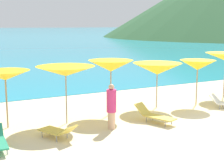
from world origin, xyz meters
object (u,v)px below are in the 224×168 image
(umbrella_5, at_px, (198,65))
(beachgoer_1, at_px, (111,106))
(lounge_chair_6, at_px, (154,115))
(lounge_chair_9, at_px, (58,131))
(umbrella_1, at_px, (5,75))
(umbrella_3, at_px, (111,66))
(umbrella_4, at_px, (157,69))
(umbrella_2, at_px, (66,71))

(umbrella_5, bearing_deg, beachgoer_1, -164.56)
(lounge_chair_6, relative_size, lounge_chair_9, 1.16)
(umbrella_1, distance_m, beachgoer_1, 4.09)
(umbrella_3, relative_size, lounge_chair_6, 1.30)
(umbrella_3, height_order, beachgoer_1, umbrella_3)
(lounge_chair_6, bearing_deg, umbrella_3, 94.49)
(lounge_chair_6, distance_m, beachgoer_1, 2.00)
(umbrella_1, xyz_separation_m, beachgoer_1, (3.40, -1.98, -1.11))
(umbrella_3, xyz_separation_m, beachgoer_1, (-1.00, -1.96, -1.22))
(umbrella_5, bearing_deg, lounge_chair_6, -156.43)
(lounge_chair_9, xyz_separation_m, beachgoer_1, (2.14, 0.15, 0.60))
(umbrella_1, bearing_deg, lounge_chair_6, -20.83)
(umbrella_5, bearing_deg, umbrella_4, 167.54)
(umbrella_1, bearing_deg, umbrella_2, -12.94)
(beachgoer_1, bearing_deg, umbrella_4, -116.28)
(umbrella_1, distance_m, lounge_chair_6, 5.93)
(umbrella_2, relative_size, lounge_chair_6, 1.33)
(umbrella_2, bearing_deg, lounge_chair_9, -119.38)
(umbrella_1, relative_size, umbrella_4, 0.89)
(umbrella_2, relative_size, lounge_chair_9, 1.54)
(umbrella_4, height_order, lounge_chair_9, umbrella_4)
(lounge_chair_6, xyz_separation_m, beachgoer_1, (-1.91, 0.04, 0.58))
(umbrella_1, xyz_separation_m, umbrella_3, (4.40, -0.02, 0.11))
(umbrella_1, distance_m, umbrella_3, 4.41)
(umbrella_5, height_order, beachgoer_1, umbrella_5)
(umbrella_2, xyz_separation_m, lounge_chair_9, (-0.92, -1.63, -1.79))
(umbrella_1, xyz_separation_m, umbrella_4, (6.83, -0.02, -0.16))
(umbrella_2, distance_m, umbrella_3, 2.28)
(lounge_chair_9, bearing_deg, umbrella_1, -83.62)
(umbrella_1, xyz_separation_m, lounge_chair_6, (5.31, -2.02, -1.69))
(umbrella_1, relative_size, lounge_chair_9, 1.40)
(umbrella_1, distance_m, lounge_chair_9, 3.01)
(umbrella_1, bearing_deg, umbrella_5, -3.06)
(umbrella_5, relative_size, beachgoer_1, 1.28)
(umbrella_3, relative_size, beachgoer_1, 1.38)
(umbrella_2, height_order, beachgoer_1, umbrella_2)
(umbrella_3, bearing_deg, umbrella_4, -0.07)
(umbrella_3, bearing_deg, lounge_chair_9, -146.11)
(umbrella_1, relative_size, umbrella_5, 1.00)
(beachgoer_1, bearing_deg, umbrella_2, -16.52)
(umbrella_1, height_order, beachgoer_1, umbrella_1)
(umbrella_1, bearing_deg, beachgoer_1, -30.25)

